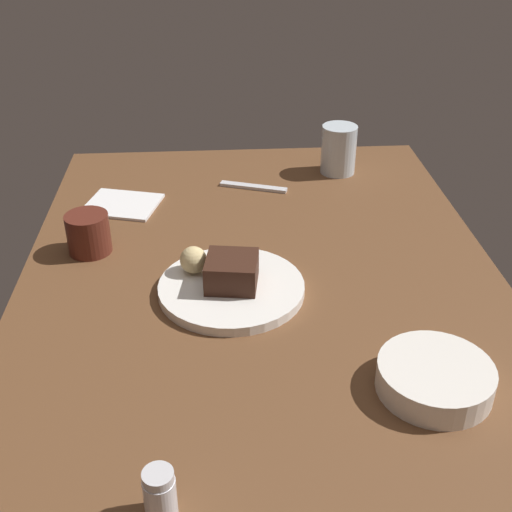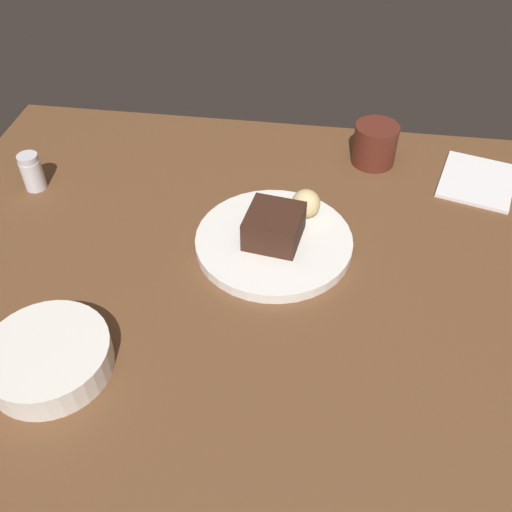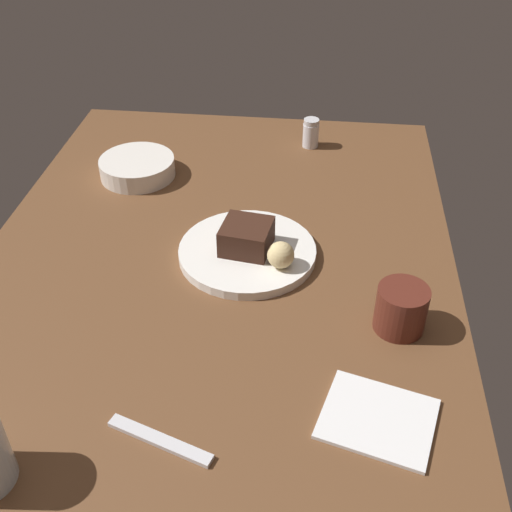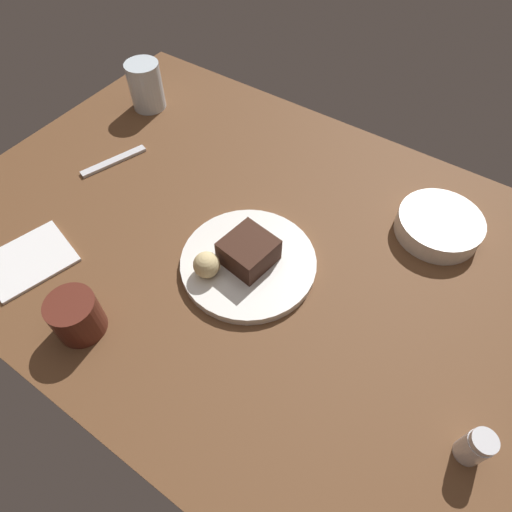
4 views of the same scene
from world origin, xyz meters
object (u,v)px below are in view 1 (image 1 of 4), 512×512
at_px(chocolate_cake_slice, 232,272).
at_px(folded_napkin, 122,204).
at_px(water_glass, 339,149).
at_px(side_bowl, 435,378).
at_px(bread_roll, 193,260).
at_px(coffee_cup, 88,233).
at_px(salt_shaker, 160,494).
at_px(dessert_spoon, 253,187).
at_px(dessert_plate, 231,288).

distance_m(chocolate_cake_slice, folded_napkin, 0.40).
distance_m(water_glass, side_bowl, 0.73).
height_order(bread_roll, coffee_cup, coffee_cup).
xyz_separation_m(chocolate_cake_slice, folded_napkin, (0.34, 0.22, -0.04)).
bearing_deg(side_bowl, salt_shaker, 116.23).
relative_size(salt_shaker, coffee_cup, 0.84).
bearing_deg(dessert_spoon, water_glass, -140.10).
relative_size(side_bowl, dessert_spoon, 1.05).
distance_m(salt_shaker, dessert_spoon, 0.85).
bearing_deg(coffee_cup, water_glass, -57.77).
xyz_separation_m(water_glass, folded_napkin, (-0.14, 0.48, -0.05)).
distance_m(chocolate_cake_slice, dessert_spoon, 0.41).
bearing_deg(water_glass, dessert_spoon, 110.87).
bearing_deg(side_bowl, water_glass, 0.31).
bearing_deg(bread_roll, chocolate_cake_slice, -124.45).
xyz_separation_m(coffee_cup, folded_napkin, (0.18, -0.04, -0.03)).
bearing_deg(salt_shaker, coffee_cup, 15.57).
height_order(bread_roll, dessert_spoon, bread_roll).
height_order(salt_shaker, water_glass, water_glass).
relative_size(water_glass, folded_napkin, 0.76).
bearing_deg(dessert_spoon, salt_shaker, 98.48).
bearing_deg(chocolate_cake_slice, salt_shaker, 167.72).
relative_size(water_glass, dessert_spoon, 0.74).
distance_m(salt_shaker, side_bowl, 0.40).
bearing_deg(bread_roll, salt_shaker, 176.36).
xyz_separation_m(bread_roll, coffee_cup, (0.11, 0.19, -0.00)).
bearing_deg(coffee_cup, bread_roll, -119.75).
xyz_separation_m(water_glass, side_bowl, (-0.73, -0.00, -0.04)).
distance_m(dessert_plate, water_glass, 0.55).
bearing_deg(chocolate_cake_slice, side_bowl, -133.60).
height_order(dessert_plate, coffee_cup, coffee_cup).
bearing_deg(bread_roll, dessert_plate, -124.82).
bearing_deg(bread_roll, side_bowl, -132.02).
height_order(water_glass, folded_napkin, water_glass).
relative_size(coffee_cup, dessert_spoon, 0.53).
height_order(bread_roll, side_bowl, bread_roll).
bearing_deg(bread_roll, water_glass, -36.67).
bearing_deg(bread_roll, folded_napkin, 27.70).
height_order(dessert_spoon, folded_napkin, dessert_spoon).
xyz_separation_m(chocolate_cake_slice, bread_roll, (0.04, 0.06, -0.00)).
relative_size(salt_shaker, folded_napkin, 0.45).
relative_size(bread_roll, folded_napkin, 0.32).
height_order(chocolate_cake_slice, salt_shaker, same).
bearing_deg(dessert_plate, water_glass, -28.70).
distance_m(bread_roll, dessert_spoon, 0.38).
xyz_separation_m(dessert_plate, salt_shaker, (-0.43, 0.09, 0.02)).
bearing_deg(water_glass, coffee_cup, 122.23).
bearing_deg(dessert_plate, bread_roll, 55.18).
relative_size(dessert_plate, folded_napkin, 1.67).
height_order(coffee_cup, dessert_spoon, coffee_cup).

